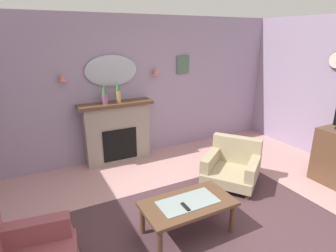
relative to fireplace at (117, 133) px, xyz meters
The scene contains 13 objects.
floor 2.79m from the fireplace, 80.29° to the right, with size 7.28×6.71×0.10m, color #C6938E.
wall_back 0.93m from the fireplace, 25.77° to the left, with size 7.28×0.10×2.69m, color #9E8CA8.
patterned_rug 2.59m from the fireplace, 79.53° to the right, with size 3.20×2.40×0.01m, color #4C3338.
fireplace is the anchor object (origin of this frame).
mantel_vase_left 0.78m from the fireplace, behind, with size 0.11×0.11×0.34m.
mantel_vase_centre 0.80m from the fireplace, 29.53° to the right, with size 0.10×0.10×0.38m.
wall_mirror 1.15m from the fireplace, 90.00° to the left, with size 0.96×0.06×0.56m, color #B2BCC6.
wall_sconce_left 1.38m from the fireplace, behind, with size 0.14×0.14×0.14m, color #D17066.
wall_sconce_right 1.38m from the fireplace, ahead, with size 0.14×0.14×0.14m, color #D17066.
framed_picture 1.91m from the fireplace, ahead, with size 0.28×0.03×0.36m, color #4C6B56.
coffee_table 2.39m from the fireplace, 87.67° to the right, with size 1.10×0.60×0.45m.
tv_remote 2.47m from the fireplace, 89.75° to the right, with size 0.04×0.16×0.02m, color black.
armchair_beside_couch 2.18m from the fireplace, 49.49° to the right, with size 1.14×1.13×0.71m.
Camera 1 is at (-1.88, -2.09, 2.32)m, focal length 29.51 mm.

